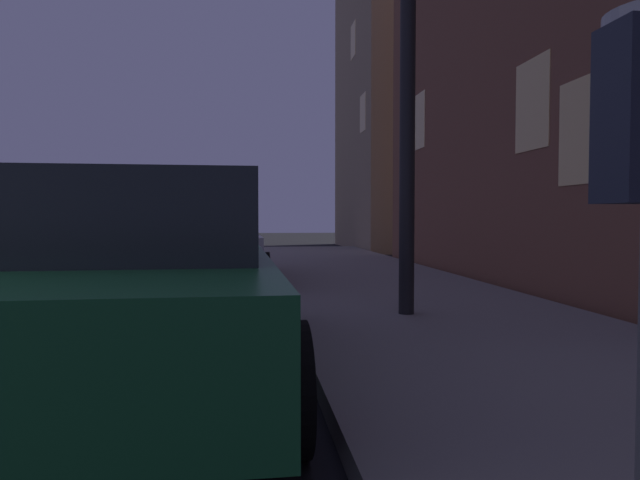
# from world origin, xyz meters

# --- Properties ---
(car_green) EXTENTS (2.01, 4.08, 1.43)m
(car_green) POSITION_xyz_m (2.85, 2.48, 0.71)
(car_green) COLOR #19592D
(car_green) RESTS_ON ground
(car_silver) EXTENTS (2.07, 4.47, 1.43)m
(car_silver) POSITION_xyz_m (2.85, 8.10, 0.72)
(car_silver) COLOR #B7B7BF
(car_silver) RESTS_ON ground
(building_far) EXTENTS (7.68, 7.13, 12.27)m
(building_far) POSITION_xyz_m (11.13, 19.27, 6.14)
(building_far) COLOR #998466
(building_far) RESTS_ON ground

